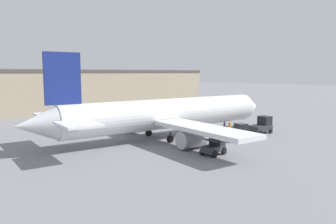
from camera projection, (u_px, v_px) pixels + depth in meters
The scene contains 7 objects.
ground_plane at pixel (168, 138), 43.99m from camera, with size 400.00×400.00×0.00m, color slate.
terminal_building at pixel (64, 90), 75.02m from camera, with size 78.62×12.31×9.39m.
airplane at pixel (162, 115), 43.08m from camera, with size 36.98×31.60×10.92m.
ground_crew_worker at pixel (230, 127), 47.18m from camera, with size 0.38×0.38×1.71m.
baggage_tug at pixel (237, 133), 42.08m from camera, with size 3.36×2.73×2.22m.
belt_loader_truck at pixel (214, 146), 35.00m from camera, with size 2.80×2.12×1.95m.
pushback_tug at pixel (262, 126), 47.49m from camera, with size 3.44×2.40×2.44m.
Camera 1 is at (-28.93, -32.15, 8.76)m, focal length 35.00 mm.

